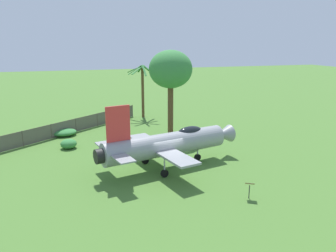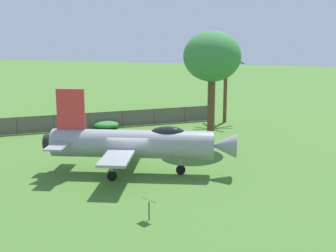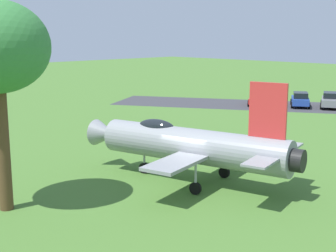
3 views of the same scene
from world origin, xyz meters
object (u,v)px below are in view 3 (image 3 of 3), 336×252
(display_jet, at_px, (187,144))
(parked_car_red, at_px, (259,98))
(parked_car_gray, at_px, (331,100))
(parked_car_blue, at_px, (300,99))
(info_plaque, at_px, (221,137))

(display_jet, bearing_deg, parked_car_red, -75.87)
(parked_car_gray, relative_size, parked_car_red, 1.04)
(display_jet, distance_m, parked_car_gray, 30.06)
(parked_car_gray, relative_size, parked_car_blue, 1.07)
(parked_car_blue, height_order, parked_car_red, parked_car_blue)
(parked_car_gray, xyz_separation_m, parked_car_blue, (-1.68, 2.57, -0.01))
(info_plaque, height_order, parked_car_red, parked_car_red)
(parked_car_gray, height_order, parked_car_blue, parked_car_gray)
(display_jet, bearing_deg, parked_car_blue, -84.38)
(info_plaque, bearing_deg, parked_car_blue, 16.21)
(display_jet, xyz_separation_m, parked_car_gray, (29.29, 6.65, -1.18))
(info_plaque, distance_m, parked_car_gray, 22.80)
(parked_car_gray, height_order, parked_car_red, parked_car_gray)
(info_plaque, xyz_separation_m, parked_car_gray, (22.53, 3.49, -0.04))
(display_jet, height_order, info_plaque, display_jet)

